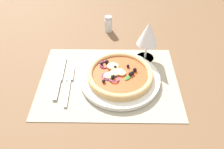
# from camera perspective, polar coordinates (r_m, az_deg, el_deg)

# --- Properties ---
(ground_plane) EXTENTS (1.90, 1.40, 0.02)m
(ground_plane) POSITION_cam_1_polar(r_m,az_deg,el_deg) (0.76, -0.84, -2.21)
(ground_plane) COLOR brown
(placemat) EXTENTS (0.45, 0.33, 0.00)m
(placemat) POSITION_cam_1_polar(r_m,az_deg,el_deg) (0.75, -0.86, -1.46)
(placemat) COLOR #A39984
(placemat) RESTS_ON ground_plane
(plate) EXTENTS (0.26, 0.26, 0.01)m
(plate) POSITION_cam_1_polar(r_m,az_deg,el_deg) (0.74, 2.01, -0.85)
(plate) COLOR silver
(plate) RESTS_ON placemat
(pizza) EXTENTS (0.21, 0.21, 0.03)m
(pizza) POSITION_cam_1_polar(r_m,az_deg,el_deg) (0.73, 1.95, 0.19)
(pizza) COLOR tan
(pizza) RESTS_ON plate
(fork) EXTENTS (0.02, 0.18, 0.00)m
(fork) POSITION_cam_1_polar(r_m,az_deg,el_deg) (0.75, -10.77, -2.02)
(fork) COLOR silver
(fork) RESTS_ON placemat
(knife) EXTENTS (0.02, 0.20, 0.01)m
(knife) POSITION_cam_1_polar(r_m,az_deg,el_deg) (0.77, -13.07, -0.51)
(knife) COLOR silver
(knife) RESTS_ON placemat
(wine_glass) EXTENTS (0.07, 0.07, 0.15)m
(wine_glass) POSITION_cam_1_polar(r_m,az_deg,el_deg) (0.79, 9.06, 9.97)
(wine_glass) COLOR silver
(wine_glass) RESTS_ON ground_plane
(pepper_shaker) EXTENTS (0.03, 0.03, 0.07)m
(pepper_shaker) POSITION_cam_1_polar(r_m,az_deg,el_deg) (0.97, -0.91, 12.60)
(pepper_shaker) COLOR silver
(pepper_shaker) RESTS_ON ground_plane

